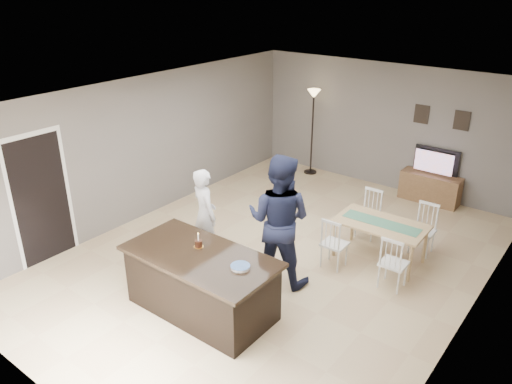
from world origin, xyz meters
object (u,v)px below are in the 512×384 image
Objects in this scene: tv_console at (430,188)px; floor_lamp at (313,109)px; woman at (205,214)px; man at (279,220)px; birthday_cake at (199,243)px; plate_stack at (240,267)px; dining_table at (381,229)px; television at (435,162)px; kitchen_island at (201,283)px.

floor_lamp is (-2.83, -0.10, 1.25)m from tv_console.
man reaches higher than woman.
floor_lamp is at bearing 105.40° from birthday_cake.
plate_stack is 2.83m from dining_table.
tv_console is at bearing 91.97° from dining_table.
woman reaches higher than television.
birthday_cake is at bearing 138.36° from kitchen_island.
plate_stack is 5.89m from floor_lamp.
dining_table is at bearing -86.69° from tv_console.
man is at bearing -150.16° from woman.
woman is (-2.15, -4.47, 0.48)m from tv_console.
birthday_cake reaches higher than dining_table.
floor_lamp reaches higher than television.
man is at bearing 64.28° from birthday_cake.
floor_lamp is at bearing 3.39° from television.
plate_stack is 0.13× the size of floor_lamp.
woman is at bearing 130.73° from kitchen_island.
man is at bearing -100.73° from tv_console.
television is 5.66m from birthday_cake.
kitchen_island reaches higher than dining_table.
birthday_cake is at bearing 49.82° from man.
woman is 1.90m from plate_stack.
kitchen_island is 5.70m from tv_console.
tv_console is 4.98m from woman.
tv_console is 4.72× the size of plate_stack.
kitchen_island is at bearing 77.99° from television.
woman is 0.95× the size of dining_table.
plate_stack is (-0.56, -5.57, 0.06)m from television.
dining_table is at bearing 93.23° from television.
tv_console is 5.63m from birthday_cake.
dining_table is (1.52, 2.64, -0.39)m from birthday_cake.
floor_lamp is (-0.68, 4.37, 0.76)m from woman.
television is 2.92m from floor_lamp.
plate_stack reaches higher than tv_console.
floor_lamp is (-2.99, 2.69, 0.99)m from dining_table.
floor_lamp reaches higher than tv_console.
woman is at bearing 147.08° from plate_stack.
plate_stack is (0.64, 0.07, 0.47)m from kitchen_island.
kitchen_island is at bearing -41.64° from birthday_cake.
floor_lamp reaches higher than kitchen_island.
woman is 0.77× the size of man.
man reaches higher than dining_table.
woman is at bearing -6.57° from man.
birthday_cake is (0.79, -0.96, 0.17)m from woman.
kitchen_island is 8.45× the size of plate_stack.
floor_lamp is (-2.27, 5.40, 0.63)m from plate_stack.
floor_lamp is at bearing 136.72° from dining_table.
man reaches higher than tv_console.
television is at bearing 3.39° from floor_lamp.
man is (-0.81, -4.35, 0.16)m from television.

